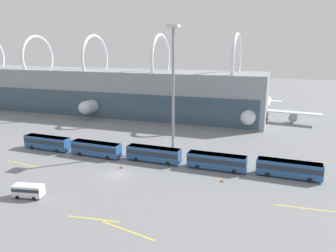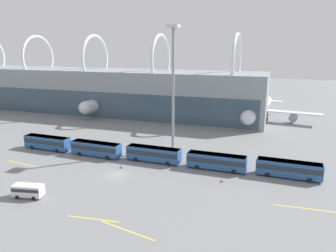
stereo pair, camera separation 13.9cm
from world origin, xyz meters
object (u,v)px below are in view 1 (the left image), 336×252
at_px(shuttle_bus_4, 289,168).
at_px(airliner_at_gate_far, 259,108).
at_px(shuttle_bus_3, 217,161).
at_px(service_van_foreground, 28,190).
at_px(shuttle_bus_0, 47,142).
at_px(shuttle_bus_2, 154,153).
at_px(floodlight_mast, 173,74).
at_px(traffic_cone_0, 121,166).
at_px(shuttle_bus_1, 96,148).
at_px(airliner_at_gate_near, 112,101).
at_px(traffic_cone_1, 222,180).

bearing_deg(shuttle_bus_4, airliner_at_gate_far, 102.47).
height_order(shuttle_bus_3, service_van_foreground, shuttle_bus_3).
height_order(shuttle_bus_0, shuttle_bus_2, same).
bearing_deg(shuttle_bus_2, service_van_foreground, -118.73).
height_order(floodlight_mast, traffic_cone_0, floodlight_mast).
relative_size(shuttle_bus_1, shuttle_bus_2, 1.00).
relative_size(shuttle_bus_0, shuttle_bus_4, 1.00).
relative_size(airliner_at_gate_far, floodlight_mast, 1.35).
relative_size(shuttle_bus_1, shuttle_bus_4, 1.00).
xyz_separation_m(shuttle_bus_1, shuttle_bus_2, (14.21, 0.79, 0.00)).
height_order(shuttle_bus_4, traffic_cone_0, shuttle_bus_4).
bearing_deg(airliner_at_gate_near, shuttle_bus_3, 54.90).
relative_size(airliner_at_gate_near, shuttle_bus_4, 2.78).
xyz_separation_m(airliner_at_gate_near, shuttle_bus_4, (63.47, -45.89, -2.54)).
xyz_separation_m(traffic_cone_0, traffic_cone_1, (21.56, -0.29, -0.04)).
distance_m(airliner_at_gate_near, shuttle_bus_0, 46.90).
bearing_deg(shuttle_bus_0, airliner_at_gate_far, 49.21).
xyz_separation_m(shuttle_bus_2, floodlight_mast, (1.36, 9.67, 16.89)).
relative_size(shuttle_bus_3, traffic_cone_0, 17.19).
xyz_separation_m(airliner_at_gate_near, shuttle_bus_3, (49.26, -46.28, -2.54)).
relative_size(airliner_at_gate_far, shuttle_bus_2, 3.26).
xyz_separation_m(shuttle_bus_0, shuttle_bus_4, (56.85, 0.47, 0.00)).
bearing_deg(traffic_cone_1, airliner_at_gate_near, 134.54).
bearing_deg(airliner_at_gate_far, service_van_foreground, -17.11).
distance_m(shuttle_bus_0, service_van_foreground, 27.47).
relative_size(airliner_at_gate_near, floodlight_mast, 1.15).
xyz_separation_m(shuttle_bus_3, traffic_cone_1, (2.20, -6.01, -1.66)).
relative_size(shuttle_bus_2, traffic_cone_0, 17.23).
bearing_deg(traffic_cone_0, shuttle_bus_0, 166.40).
bearing_deg(shuttle_bus_1, service_van_foreground, -86.26).
relative_size(shuttle_bus_2, floodlight_mast, 0.41).
bearing_deg(traffic_cone_0, shuttle_bus_1, 150.46).
bearing_deg(shuttle_bus_0, traffic_cone_1, -5.47).
height_order(shuttle_bus_4, floodlight_mast, floodlight_mast).
relative_size(airliner_at_gate_far, shuttle_bus_0, 3.26).
distance_m(shuttle_bus_4, service_van_foreground, 48.43).
xyz_separation_m(airliner_at_gate_far, shuttle_bus_2, (-19.19, -51.05, -2.43)).
xyz_separation_m(shuttle_bus_4, traffic_cone_1, (-12.02, -6.39, -1.66)).
relative_size(shuttle_bus_0, service_van_foreground, 2.30).
bearing_deg(shuttle_bus_0, shuttle_bus_1, 0.05).
distance_m(airliner_at_gate_far, shuttle_bus_1, 61.72).
relative_size(shuttle_bus_2, shuttle_bus_4, 1.00).
xyz_separation_m(shuttle_bus_0, floodlight_mast, (29.78, 9.96, 16.89)).
distance_m(shuttle_bus_3, shuttle_bus_4, 14.22).
relative_size(shuttle_bus_2, service_van_foreground, 2.30).
xyz_separation_m(service_van_foreground, traffic_cone_0, (8.64, 17.61, -0.98)).
relative_size(airliner_at_gate_near, service_van_foreground, 6.40).
distance_m(airliner_at_gate_far, traffic_cone_1, 57.48).
distance_m(shuttle_bus_2, service_van_foreground, 27.29).
bearing_deg(shuttle_bus_0, airliner_at_gate_near, 100.18).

